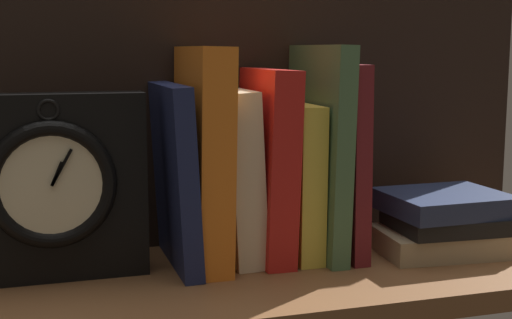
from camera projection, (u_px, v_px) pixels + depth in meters
The scene contains 11 objects.
ground_plane at pixel (268, 279), 83.44cm from camera, with size 83.21×29.23×2.50cm, color brown.
back_panel at pixel (235, 99), 93.59cm from camera, with size 83.21×1.20×37.82cm, color black.
book_navy_bierce at pixel (175, 176), 83.47cm from camera, with size 2.27×16.76×21.40cm, color #192147.
book_orange_pandolfini at pixel (203, 157), 84.13cm from camera, with size 3.89×15.96×25.66cm, color orange.
book_cream_twain at pixel (236, 176), 85.72cm from camera, with size 3.67×12.00×20.59cm, color beige.
book_red_requiem at pixel (267, 164), 86.68cm from camera, with size 3.57×14.23×23.04cm, color red.
book_yellow_seinlanguage at pixel (295, 180), 88.07cm from camera, with size 3.10×13.38×18.84cm, color gold.
book_green_romantic at pixel (318, 151), 88.41cm from camera, with size 2.32×16.68×25.85cm, color #476B44.
book_maroon_dawkins at pixel (336, 159), 89.32cm from camera, with size 2.08×16.07×23.61cm, color maroon.
framed_clock at pixel (51, 187), 78.16cm from camera, with size 20.65×5.82×20.65cm.
book_stack_side at pixel (446, 223), 90.01cm from camera, with size 18.55×13.38×7.52cm.
Camera 1 is at (-25.19, -76.28, 25.33)cm, focal length 50.08 mm.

